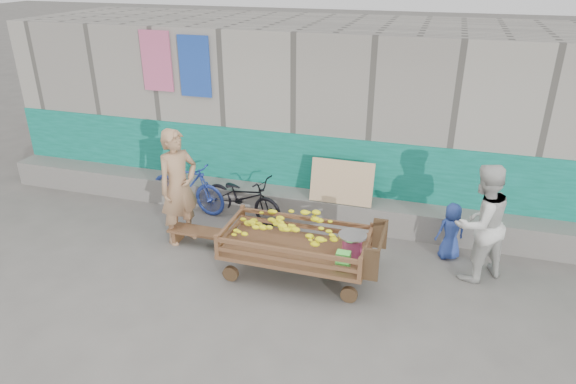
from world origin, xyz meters
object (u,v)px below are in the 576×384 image
(bicycle_dark, at_px, (243,197))
(bicycle_blue, at_px, (187,187))
(bench, at_px, (201,234))
(vendor_man, at_px, (179,187))
(banana_cart, at_px, (293,237))
(woman, at_px, (481,223))
(child, at_px, (451,231))

(bicycle_dark, relative_size, bicycle_blue, 1.01)
(bench, height_order, vendor_man, vendor_man)
(banana_cart, height_order, woman, woman)
(bench, xyz_separation_m, woman, (3.96, 0.34, 0.65))
(vendor_man, bearing_deg, banana_cart, -75.10)
(vendor_man, relative_size, child, 2.08)
(banana_cart, distance_m, bicycle_dark, 1.93)
(bench, distance_m, woman, 4.02)
(vendor_man, relative_size, bicycle_blue, 1.21)
(child, bearing_deg, woman, 103.99)
(vendor_man, xyz_separation_m, bicycle_blue, (-0.39, 0.96, -0.45))
(woman, relative_size, bicycle_blue, 1.11)
(woman, bearing_deg, banana_cart, -22.76)
(vendor_man, xyz_separation_m, bicycle_dark, (0.64, 0.96, -0.50))
(child, xyz_separation_m, bicycle_blue, (-4.36, 0.28, 0.02))
(child, height_order, bicycle_blue, bicycle_blue)
(child, xyz_separation_m, bicycle_dark, (-3.34, 0.28, -0.04))
(bicycle_blue, bearing_deg, banana_cart, -111.83)
(banana_cart, height_order, vendor_man, vendor_man)
(bench, distance_m, bicycle_dark, 1.08)
(vendor_man, distance_m, bicycle_dark, 1.25)
(banana_cart, distance_m, bench, 1.68)
(banana_cart, relative_size, woman, 1.29)
(bench, height_order, bicycle_blue, bicycle_blue)
(bench, height_order, child, child)
(woman, distance_m, bicycle_blue, 4.76)
(child, bearing_deg, bicycle_blue, -29.15)
(banana_cart, relative_size, bench, 2.13)
(bench, distance_m, child, 3.71)
(bench, height_order, bicycle_dark, bicycle_dark)
(woman, bearing_deg, vendor_man, -36.22)
(bicycle_blue, bearing_deg, vendor_man, -148.24)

